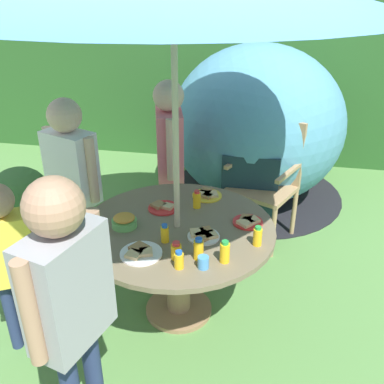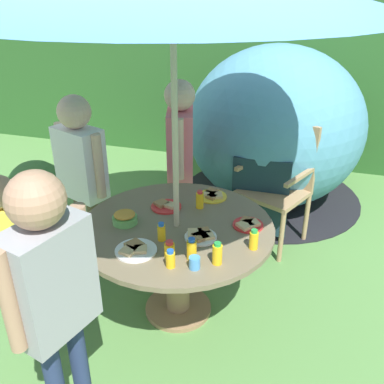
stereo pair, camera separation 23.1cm
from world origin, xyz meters
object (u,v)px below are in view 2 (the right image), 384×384
dome_tent (275,127)px  plate_back_edge (135,250)px  garden_table (177,246)px  juice_bottle_center_back (217,254)px  juice_bottle_near_right (254,240)px  potted_plant (37,192)px  juice_bottle_spot_a (192,249)px  wooden_chair (280,177)px  child_in_white_shirt (81,163)px  child_in_pink_shirt (180,144)px  plate_mid_right (212,195)px  child_in_grey_shirt (50,280)px  plate_front_edge (248,224)px  plate_far_left (201,236)px  juice_bottle_center_front (170,259)px  child_in_yellow_shirt (9,239)px  plate_far_right (166,206)px  juice_bottle_spot_b (200,200)px  juice_bottle_mid_left (161,232)px  juice_bottle_near_left (169,250)px  snack_bowl (125,218)px  cup_near (195,263)px

dome_tent → plate_back_edge: 2.29m
garden_table → juice_bottle_center_back: (0.33, -0.31, 0.22)m
juice_bottle_near_right → potted_plant: bearing=159.2°
juice_bottle_spot_a → wooden_chair: bearing=76.8°
child_in_white_shirt → wooden_chair: bearing=52.3°
garden_table → child_in_pink_shirt: 0.97m
plate_mid_right → child_in_white_shirt: bearing=-173.3°
child_in_grey_shirt → plate_front_edge: size_ratio=7.42×
plate_mid_right → plate_front_edge: bearing=-45.7°
plate_far_left → juice_bottle_center_front: 0.33m
child_in_pink_shirt → juice_bottle_center_front: child_in_pink_shirt is taller
child_in_yellow_shirt → plate_far_right: (0.73, 0.67, -0.02)m
juice_bottle_spot_a → juice_bottle_spot_b: bearing=101.0°
child_in_yellow_shirt → child_in_grey_shirt: size_ratio=0.79×
dome_tent → juice_bottle_mid_left: (-0.42, -2.08, -0.02)m
garden_table → juice_bottle_center_back: bearing=-43.3°
juice_bottle_near_left → juice_bottle_center_back: 0.27m
child_in_grey_shirt → child_in_yellow_shirt: bearing=68.0°
plate_mid_right → juice_bottle_center_back: juice_bottle_center_back is taller
dome_tent → plate_front_edge: 1.78m
plate_far_left → plate_back_edge: (-0.32, -0.24, -0.00)m
juice_bottle_center_front → juice_bottle_mid_left: (-0.13, 0.23, 0.01)m
plate_far_left → juice_bottle_spot_a: (0.01, -0.22, 0.05)m
dome_tent → plate_mid_right: (-0.26, -1.46, -0.06)m
snack_bowl → juice_bottle_near_right: size_ratio=1.27×
wooden_chair → dome_tent: dome_tent is taller
wooden_chair → plate_back_edge: wooden_chair is taller
juice_bottle_mid_left → plate_mid_right: bearing=75.9°
juice_bottle_center_front → juice_bottle_center_back: 0.25m
wooden_chair → potted_plant: 2.09m
child_in_yellow_shirt → juice_bottle_center_front: size_ratio=10.55×
juice_bottle_center_back → child_in_grey_shirt: bearing=-133.7°
child_in_pink_shirt → child_in_white_shirt: child_in_pink_shirt is taller
plate_front_edge → juice_bottle_near_right: juice_bottle_near_right is taller
potted_plant → juice_bottle_near_right: size_ratio=5.45×
juice_bottle_near_right → wooden_chair: bearing=88.6°
child_in_pink_shirt → cup_near: (0.48, -1.26, -0.17)m
wooden_chair → snack_bowl: wooden_chair is taller
potted_plant → cup_near: bearing=-31.0°
child_in_white_shirt → plate_back_edge: (0.69, -0.66, -0.18)m
plate_mid_right → juice_bottle_center_front: bearing=-91.4°
juice_bottle_spot_a → cup_near: bearing=-63.6°
child_in_yellow_shirt → juice_bottle_center_back: size_ratio=8.45×
dome_tent → potted_plant: (-1.87, -1.26, -0.37)m
child_in_grey_shirt → juice_bottle_center_front: 0.66m
plate_far_left → child_in_white_shirt: bearing=157.7°
dome_tent → snack_bowl: (-0.71, -1.96, -0.04)m
child_in_pink_shirt → plate_far_left: bearing=8.1°
wooden_chair → juice_bottle_center_front: bearing=-80.5°
child_in_pink_shirt → juice_bottle_center_back: size_ratio=10.51×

